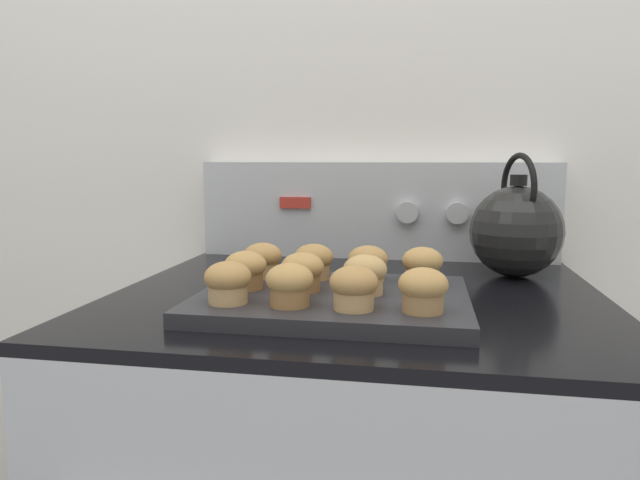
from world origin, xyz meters
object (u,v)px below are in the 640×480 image
(muffin_r0_c0, at_px, (228,282))
(muffin_r2_c0, at_px, (263,260))
(muffin_r0_c3, at_px, (423,289))
(muffin_r1_c2, at_px, (365,274))
(muffin_r2_c1, at_px, (314,261))
(muffin_r2_c2, at_px, (368,263))
(tea_kettle, at_px, (516,230))
(muffin_r0_c1, at_px, (290,284))
(muffin_r1_c0, at_px, (245,270))
(muffin_r0_c2, at_px, (354,287))
(muffin_pan, at_px, (333,300))
(muffin_r2_c3, at_px, (422,265))
(muffin_r1_c1, at_px, (302,271))

(muffin_r0_c0, distance_m, muffin_r2_c0, 0.17)
(muffin_r0_c3, relative_size, muffin_r1_c2, 1.00)
(muffin_r0_c0, xyz_separation_m, muffin_r2_c1, (0.08, 0.17, 0.00))
(muffin_r0_c0, relative_size, muffin_r2_c2, 1.00)
(muffin_r0_c0, relative_size, muffin_r0_c3, 1.00)
(muffin_r1_c2, bearing_deg, tea_kettle, 48.14)
(muffin_r0_c0, height_order, muffin_r1_c2, same)
(muffin_r0_c1, bearing_deg, muffin_r2_c0, 116.60)
(muffin_r1_c0, relative_size, muffin_r2_c0, 1.00)
(muffin_r0_c1, height_order, muffin_r0_c2, same)
(muffin_r1_c0, xyz_separation_m, muffin_r1_c2, (0.18, -0.00, 0.00))
(muffin_r2_c2, bearing_deg, muffin_r2_c1, 178.48)
(muffin_pan, bearing_deg, muffin_r1_c0, 179.51)
(muffin_r2_c1, height_order, muffin_r2_c3, same)
(muffin_r1_c2, relative_size, muffin_r2_c3, 1.00)
(muffin_r2_c0, height_order, muffin_r2_c1, same)
(muffin_r1_c1, distance_m, muffin_r2_c2, 0.12)
(muffin_r1_c1, bearing_deg, muffin_r0_c0, -133.75)
(muffin_r0_c2, height_order, muffin_r2_c3, same)
(muffin_r1_c0, distance_m, muffin_r2_c3, 0.27)
(muffin_r0_c2, relative_size, muffin_r2_c1, 1.00)
(muffin_r0_c1, bearing_deg, muffin_r0_c3, 0.10)
(muffin_r2_c3, bearing_deg, muffin_r2_c1, 179.35)
(muffin_r2_c2, height_order, muffin_r2_c3, same)
(muffin_r0_c1, distance_m, muffin_r2_c0, 0.19)
(muffin_r1_c1, height_order, muffin_r2_c0, same)
(muffin_r2_c0, bearing_deg, muffin_r2_c2, -0.08)
(muffin_r0_c0, relative_size, muffin_r1_c1, 1.00)
(muffin_r0_c2, xyz_separation_m, muffin_r2_c2, (0.00, 0.17, 0.00))
(muffin_r0_c0, distance_m, muffin_r1_c2, 0.20)
(muffin_pan, bearing_deg, muffin_r0_c2, -65.07)
(muffin_pan, bearing_deg, muffin_r0_c1, -118.07)
(muffin_pan, distance_m, muffin_r0_c3, 0.16)
(muffin_r0_c2, xyz_separation_m, tea_kettle, (0.25, 0.37, 0.04))
(muffin_r2_c2, bearing_deg, muffin_r0_c2, -90.56)
(muffin_r1_c1, bearing_deg, muffin_r2_c1, 89.75)
(muffin_r0_c2, xyz_separation_m, muffin_r1_c1, (-0.09, 0.09, 0.00))
(muffin_r1_c0, xyz_separation_m, muffin_r2_c3, (0.26, 0.09, 0.00))
(muffin_r2_c1, height_order, tea_kettle, tea_kettle)
(muffin_r0_c0, distance_m, muffin_r1_c1, 0.12)
(muffin_r0_c2, relative_size, muffin_r2_c3, 1.00)
(muffin_pan, bearing_deg, muffin_r1_c2, 0.12)
(muffin_pan, relative_size, tea_kettle, 1.71)
(muffin_r1_c2, distance_m, muffin_r2_c2, 0.09)
(muffin_r0_c0, bearing_deg, muffin_r2_c0, 90.22)
(muffin_r0_c1, height_order, muffin_r1_c2, same)
(muffin_r0_c0, distance_m, tea_kettle, 0.56)
(muffin_r2_c1, bearing_deg, muffin_r2_c0, -178.58)
(muffin_r0_c1, height_order, tea_kettle, tea_kettle)
(muffin_r0_c1, height_order, muffin_r2_c3, same)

